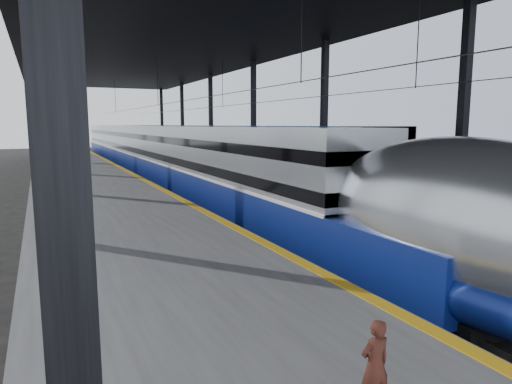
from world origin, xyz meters
TOP-DOWN VIEW (x-y plane):
  - ground at (0.00, 0.00)m, footprint 160.00×160.00m
  - platform at (-3.50, 20.00)m, footprint 6.00×80.00m
  - yellow_strip at (-0.70, 20.00)m, footprint 0.30×80.00m
  - rails at (4.50, 20.00)m, footprint 6.52×80.00m
  - canopy at (1.90, 20.00)m, footprint 18.00×75.00m
  - tgv_train at (2.00, 25.92)m, footprint 2.79×65.20m
  - second_train at (7.00, 33.62)m, footprint 2.93×56.05m
  - child at (-2.77, -4.64)m, footprint 0.38×0.25m

SIDE VIEW (x-z plane):
  - ground at x=0.00m, z-range 0.00..0.00m
  - rails at x=4.50m, z-range 0.00..0.16m
  - platform at x=-3.50m, z-range 0.00..1.00m
  - yellow_strip at x=-0.70m, z-range 1.00..1.01m
  - child at x=-2.77m, z-range 1.00..2.03m
  - tgv_train at x=2.00m, z-range -0.13..3.87m
  - second_train at x=7.00m, z-range 0.03..4.06m
  - canopy at x=1.90m, z-range 4.38..13.85m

